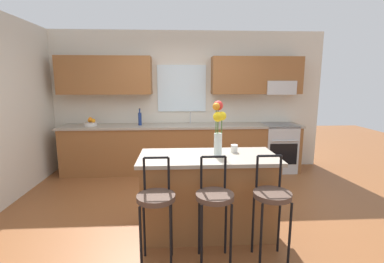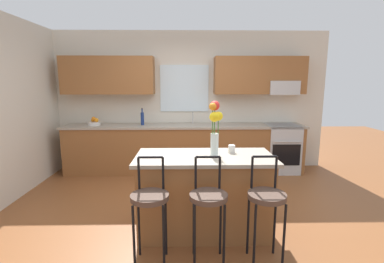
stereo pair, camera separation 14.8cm
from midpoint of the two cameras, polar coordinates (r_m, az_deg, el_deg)
name	(u,v)px [view 1 (the left image)]	position (r m, az deg, el deg)	size (l,w,h in m)	color
ground_plane	(185,211)	(3.96, -2.48, -15.89)	(14.00, 14.00, 0.00)	brown
back_wall_assembly	(184,93)	(5.54, -2.50, 7.86)	(5.60, 0.50, 2.70)	beige
counter_run	(182,148)	(5.41, -2.75, -3.40)	(4.56, 0.64, 0.92)	brown
sink_faucet	(190,117)	(5.44, -1.10, 3.07)	(0.02, 0.13, 0.23)	#B7BABC
oven_range	(278,147)	(5.71, 16.49, -3.13)	(0.60, 0.64, 0.92)	#B7BABC
kitchen_island	(208,194)	(3.30, 1.92, -12.60)	(1.55, 0.73, 0.92)	brown
bar_stool_near	(156,202)	(2.71, -8.97, -14.13)	(0.36, 0.36, 1.04)	black
bar_stool_middle	(215,201)	(2.71, 3.06, -14.01)	(0.36, 0.36, 1.04)	black
bar_stool_far	(272,199)	(2.82, 14.57, -13.33)	(0.36, 0.36, 1.04)	black
flower_vase	(218,123)	(3.06, 4.07, 1.67)	(0.15, 0.17, 0.62)	silver
mug_ceramic	(234,148)	(3.31, 7.39, -3.47)	(0.08, 0.08, 0.09)	silver
fruit_bowl_oranges	(91,123)	(5.57, -20.76, 1.64)	(0.24, 0.24, 0.16)	silver
bottle_olive_oil	(140,118)	(5.35, -11.41, 2.63)	(0.06, 0.06, 0.32)	navy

